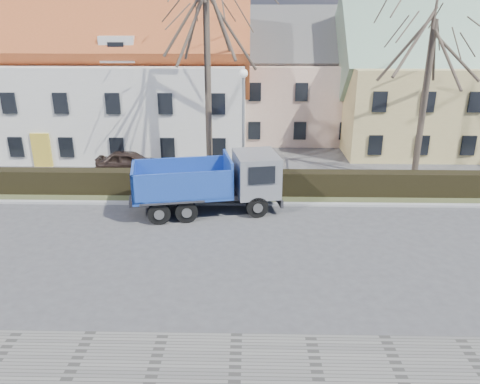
{
  "coord_description": "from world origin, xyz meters",
  "views": [
    {
      "loc": [
        0.36,
        -17.76,
        9.03
      ],
      "look_at": [
        -0.08,
        2.19,
        1.6
      ],
      "focal_mm": 35.0,
      "sensor_mm": 36.0,
      "label": 1
    }
  ],
  "objects_px": {
    "dump_truck": "(202,184)",
    "streetlight": "(243,131)",
    "cart_frame": "(140,198)",
    "parked_car_a": "(129,162)"
  },
  "relations": [
    {
      "from": "dump_truck",
      "to": "streetlight",
      "type": "bearing_deg",
      "value": 48.35
    },
    {
      "from": "dump_truck",
      "to": "streetlight",
      "type": "xyz_separation_m",
      "value": [
        1.97,
        3.36,
        1.85
      ]
    },
    {
      "from": "dump_truck",
      "to": "parked_car_a",
      "type": "height_order",
      "value": "dump_truck"
    },
    {
      "from": "parked_car_a",
      "to": "cart_frame",
      "type": "bearing_deg",
      "value": -160.72
    },
    {
      "from": "parked_car_a",
      "to": "streetlight",
      "type": "bearing_deg",
      "value": -111.59
    },
    {
      "from": "cart_frame",
      "to": "parked_car_a",
      "type": "bearing_deg",
      "value": 109.13
    },
    {
      "from": "streetlight",
      "to": "parked_car_a",
      "type": "relative_size",
      "value": 1.64
    },
    {
      "from": "streetlight",
      "to": "cart_frame",
      "type": "relative_size",
      "value": 10.51
    },
    {
      "from": "dump_truck",
      "to": "parked_car_a",
      "type": "distance_m",
      "value": 8.06
    },
    {
      "from": "cart_frame",
      "to": "parked_car_a",
      "type": "xyz_separation_m",
      "value": [
        -1.76,
        5.08,
        0.4
      ]
    }
  ]
}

